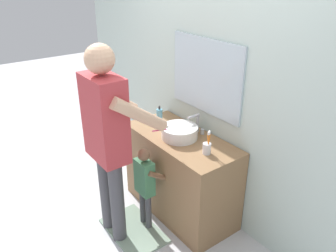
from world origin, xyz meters
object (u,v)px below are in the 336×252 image
(toothbrush_cup, at_px, (207,148))
(soap_bottle, at_px, (159,115))
(child_toddler, at_px, (145,182))
(adult_parent, at_px, (108,130))

(toothbrush_cup, bearing_deg, soap_bottle, 175.85)
(soap_bottle, distance_m, child_toddler, 0.71)
(soap_bottle, distance_m, adult_parent, 0.79)
(soap_bottle, bearing_deg, toothbrush_cup, -4.15)
(adult_parent, bearing_deg, toothbrush_cup, 55.01)
(toothbrush_cup, height_order, soap_bottle, toothbrush_cup)
(toothbrush_cup, height_order, child_toddler, toothbrush_cup)
(child_toddler, height_order, adult_parent, adult_parent)
(adult_parent, bearing_deg, soap_bottle, 112.66)
(toothbrush_cup, xyz_separation_m, adult_parent, (-0.46, -0.66, 0.17))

